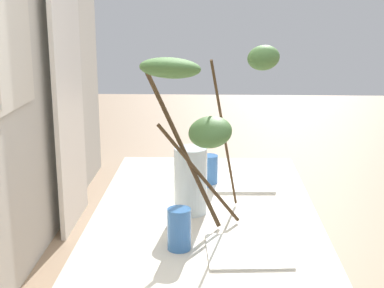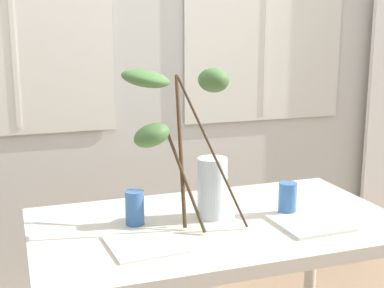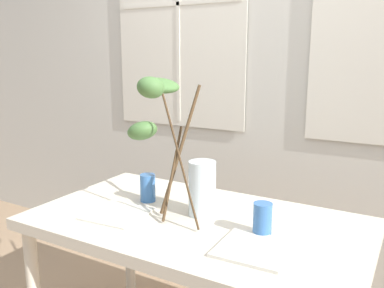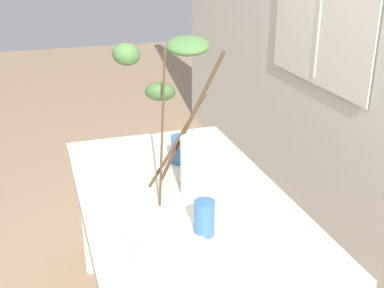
{
  "view_description": "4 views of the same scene",
  "coord_description": "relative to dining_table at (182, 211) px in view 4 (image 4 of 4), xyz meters",
  "views": [
    {
      "loc": [
        -1.88,
        -0.02,
        1.5
      ],
      "look_at": [
        -0.02,
        0.05,
        1.01
      ],
      "focal_mm": 52.13,
      "sensor_mm": 36.0,
      "label": 1
    },
    {
      "loc": [
        -0.73,
        -1.81,
        1.49
      ],
      "look_at": [
        -0.07,
        0.11,
        1.04
      ],
      "focal_mm": 49.9,
      "sensor_mm": 36.0,
      "label": 2
    },
    {
      "loc": [
        0.79,
        -1.42,
        1.43
      ],
      "look_at": [
        -0.02,
        0.01,
        1.08
      ],
      "focal_mm": 37.96,
      "sensor_mm": 36.0,
      "label": 3
    },
    {
      "loc": [
        1.71,
        -0.5,
        1.71
      ],
      "look_at": [
        0.03,
        0.03,
        0.98
      ],
      "focal_mm": 46.48,
      "sensor_mm": 36.0,
      "label": 4
    }
  ],
  "objects": [
    {
      "name": "dining_table",
      "position": [
        0.0,
        0.0,
        0.0
      ],
      "size": [
        1.42,
        0.8,
        0.75
      ],
      "color": "beige",
      "rests_on": "ground"
    },
    {
      "name": "vase_with_branches",
      "position": [
        -0.11,
        0.03,
        0.38
      ],
      "size": [
        0.44,
        0.47,
        0.62
      ],
      "color": "silver",
      "rests_on": "dining_table"
    },
    {
      "name": "drinking_glass_blue_left",
      "position": [
        -0.31,
        0.08,
        0.14
      ],
      "size": [
        0.07,
        0.07,
        0.13
      ],
      "primitive_type": "cylinder",
      "color": "#386BAD",
      "rests_on": "dining_table"
    },
    {
      "name": "drinking_glass_blue_right",
      "position": [
        0.3,
        -0.01,
        0.14
      ],
      "size": [
        0.07,
        0.07,
        0.13
      ],
      "primitive_type": "cylinder",
      "color": "#386BAD",
      "rests_on": "dining_table"
    },
    {
      "name": "plate_square_left",
      "position": [
        -0.32,
        -0.13,
        0.08
      ],
      "size": [
        0.26,
        0.26,
        0.01
      ],
      "primitive_type": "cube",
      "rotation": [
        0.0,
        0.0,
        0.07
      ],
      "color": "silver",
      "rests_on": "dining_table"
    },
    {
      "name": "plate_square_right",
      "position": [
        0.32,
        -0.15,
        0.08
      ],
      "size": [
        0.26,
        0.26,
        0.01
      ],
      "primitive_type": "cube",
      "rotation": [
        0.0,
        0.0,
        0.03
      ],
      "color": "silver",
      "rests_on": "dining_table"
    }
  ]
}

